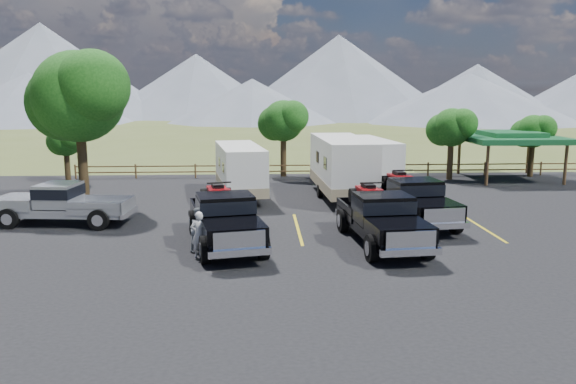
{
  "coord_description": "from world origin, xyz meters",
  "views": [
    {
      "loc": [
        -3.58,
        -19.41,
        5.91
      ],
      "look_at": [
        -2.41,
        4.25,
        1.6
      ],
      "focal_mm": 35.0,
      "sensor_mm": 36.0,
      "label": 1
    }
  ],
  "objects_px": {
    "rig_left": "(224,217)",
    "pickup_silver": "(63,203)",
    "rig_center": "(381,217)",
    "trailer_right": "(368,162)",
    "pavilion": "(511,138)",
    "rig_right": "(413,199)",
    "trailer_left": "(240,170)",
    "person_b": "(199,230)",
    "tree_big_nw": "(78,97)",
    "trailer_center": "(342,167)",
    "person_a": "(199,235)"
  },
  "relations": [
    {
      "from": "pickup_silver",
      "to": "person_a",
      "type": "bearing_deg",
      "value": 56.67
    },
    {
      "from": "trailer_center",
      "to": "pickup_silver",
      "type": "xyz_separation_m",
      "value": [
        -13.16,
        -5.52,
        -0.78
      ]
    },
    {
      "from": "rig_left",
      "to": "person_b",
      "type": "xyz_separation_m",
      "value": [
        -0.87,
        -0.93,
        -0.25
      ]
    },
    {
      "from": "rig_center",
      "to": "pickup_silver",
      "type": "height_order",
      "value": "rig_center"
    },
    {
      "from": "rig_center",
      "to": "person_a",
      "type": "relative_size",
      "value": 4.03
    },
    {
      "from": "rig_right",
      "to": "person_a",
      "type": "xyz_separation_m",
      "value": [
        -9.01,
        -5.06,
        -0.22
      ]
    },
    {
      "from": "rig_center",
      "to": "pickup_silver",
      "type": "bearing_deg",
      "value": 158.82
    },
    {
      "from": "rig_left",
      "to": "trailer_left",
      "type": "relative_size",
      "value": 0.84
    },
    {
      "from": "rig_center",
      "to": "rig_right",
      "type": "bearing_deg",
      "value": 52.57
    },
    {
      "from": "trailer_left",
      "to": "trailer_center",
      "type": "bearing_deg",
      "value": -14.95
    },
    {
      "from": "tree_big_nw",
      "to": "rig_center",
      "type": "height_order",
      "value": "tree_big_nw"
    },
    {
      "from": "rig_left",
      "to": "rig_right",
      "type": "relative_size",
      "value": 1.03
    },
    {
      "from": "person_b",
      "to": "tree_big_nw",
      "type": "bearing_deg",
      "value": 77.22
    },
    {
      "from": "tree_big_nw",
      "to": "trailer_right",
      "type": "xyz_separation_m",
      "value": [
        15.55,
        5.32,
        -4.02
      ]
    },
    {
      "from": "pavilion",
      "to": "trailer_left",
      "type": "height_order",
      "value": "pavilion"
    },
    {
      "from": "rig_right",
      "to": "trailer_left",
      "type": "height_order",
      "value": "trailer_left"
    },
    {
      "from": "trailer_right",
      "to": "pavilion",
      "type": "bearing_deg",
      "value": 8.45
    },
    {
      "from": "tree_big_nw",
      "to": "rig_right",
      "type": "height_order",
      "value": "tree_big_nw"
    },
    {
      "from": "tree_big_nw",
      "to": "rig_left",
      "type": "height_order",
      "value": "tree_big_nw"
    },
    {
      "from": "trailer_left",
      "to": "person_a",
      "type": "height_order",
      "value": "trailer_left"
    },
    {
      "from": "tree_big_nw",
      "to": "pavilion",
      "type": "xyz_separation_m",
      "value": [
        25.55,
        7.97,
        -2.81
      ]
    },
    {
      "from": "rig_center",
      "to": "person_b",
      "type": "xyz_separation_m",
      "value": [
        -6.89,
        -0.74,
        -0.24
      ]
    },
    {
      "from": "rig_center",
      "to": "tree_big_nw",
      "type": "bearing_deg",
      "value": 145.66
    },
    {
      "from": "tree_big_nw",
      "to": "person_a",
      "type": "distance_m",
      "value": 12.27
    },
    {
      "from": "trailer_center",
      "to": "person_a",
      "type": "height_order",
      "value": "trailer_center"
    },
    {
      "from": "rig_left",
      "to": "trailer_center",
      "type": "height_order",
      "value": "trailer_center"
    },
    {
      "from": "rig_right",
      "to": "pickup_silver",
      "type": "height_order",
      "value": "rig_right"
    },
    {
      "from": "pavilion",
      "to": "person_b",
      "type": "relative_size",
      "value": 3.78
    },
    {
      "from": "trailer_left",
      "to": "trailer_right",
      "type": "bearing_deg",
      "value": 11.97
    },
    {
      "from": "tree_big_nw",
      "to": "person_a",
      "type": "height_order",
      "value": "tree_big_nw"
    },
    {
      "from": "pickup_silver",
      "to": "rig_center",
      "type": "bearing_deg",
      "value": 80.07
    },
    {
      "from": "rig_left",
      "to": "pickup_silver",
      "type": "height_order",
      "value": "rig_left"
    },
    {
      "from": "tree_big_nw",
      "to": "rig_center",
      "type": "bearing_deg",
      "value": -28.99
    },
    {
      "from": "rig_left",
      "to": "trailer_center",
      "type": "distance_m",
      "value": 10.85
    },
    {
      "from": "person_a",
      "to": "trailer_center",
      "type": "bearing_deg",
      "value": -123.91
    },
    {
      "from": "trailer_right",
      "to": "trailer_center",
      "type": "bearing_deg",
      "value": -127.57
    },
    {
      "from": "rig_left",
      "to": "trailer_left",
      "type": "distance_m",
      "value": 9.71
    },
    {
      "from": "tree_big_nw",
      "to": "person_b",
      "type": "distance_m",
      "value": 11.64
    },
    {
      "from": "tree_big_nw",
      "to": "pavilion",
      "type": "distance_m",
      "value": 26.91
    },
    {
      "from": "pickup_silver",
      "to": "person_b",
      "type": "xyz_separation_m",
      "value": [
        6.45,
        -4.52,
        -0.14
      ]
    },
    {
      "from": "pavilion",
      "to": "trailer_right",
      "type": "height_order",
      "value": "pavilion"
    },
    {
      "from": "trailer_center",
      "to": "tree_big_nw",
      "type": "bearing_deg",
      "value": -174.95
    },
    {
      "from": "trailer_center",
      "to": "person_a",
      "type": "bearing_deg",
      "value": -123.91
    },
    {
      "from": "tree_big_nw",
      "to": "pavilion",
      "type": "bearing_deg",
      "value": 17.34
    },
    {
      "from": "tree_big_nw",
      "to": "rig_center",
      "type": "relative_size",
      "value": 1.16
    },
    {
      "from": "rig_left",
      "to": "trailer_left",
      "type": "bearing_deg",
      "value": 76.55
    },
    {
      "from": "rig_left",
      "to": "pickup_silver",
      "type": "bearing_deg",
      "value": 141.93
    },
    {
      "from": "tree_big_nw",
      "to": "pavilion",
      "type": "height_order",
      "value": "tree_big_nw"
    },
    {
      "from": "rig_center",
      "to": "rig_right",
      "type": "relative_size",
      "value": 1.0
    },
    {
      "from": "rig_right",
      "to": "pickup_silver",
      "type": "distance_m",
      "value": 15.54
    }
  ]
}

